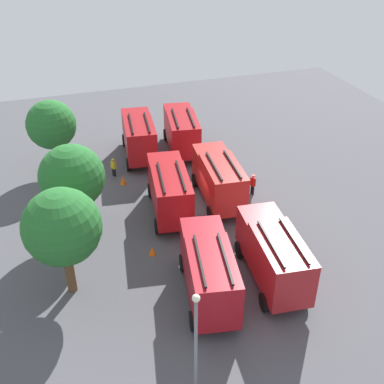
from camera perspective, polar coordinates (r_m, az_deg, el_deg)
The scene contains 15 objects.
ground_plane at distance 36.59m, azimuth 0.00°, elevation -1.86°, with size 55.68×55.68×0.00m, color #4C4C51.
fire_truck_0 at distance 29.18m, azimuth 9.64°, elevation -7.18°, with size 7.41×3.36×3.88m.
fire_truck_1 at distance 36.25m, azimuth 3.19°, elevation 1.73°, with size 7.39×3.28×3.88m.
fire_truck_2 at distance 43.88m, azimuth -1.26°, elevation 7.39°, with size 7.50×3.67×3.88m.
fire_truck_3 at distance 27.66m, azimuth 2.00°, elevation -9.20°, with size 7.53×3.81×3.88m.
fire_truck_4 at distance 34.81m, azimuth -2.70°, elevation 0.37°, with size 7.47×3.58×3.88m.
fire_truck_5 at distance 43.07m, azimuth -6.35°, elevation 6.71°, with size 7.44×3.46×3.88m.
firefighter_0 at distance 40.83m, azimuth -9.32°, elevation 2.99°, with size 0.48×0.42×1.60m.
firefighter_1 at distance 38.04m, azimuth 7.25°, elevation 1.00°, with size 0.47×0.33×1.72m.
tree_0 at distance 27.54m, azimuth -15.21°, elevation -4.08°, with size 4.46×4.46×6.92m.
tree_1 at distance 32.45m, azimuth -14.10°, elevation 1.73°, with size 4.36×4.36×6.75m.
tree_2 at distance 41.35m, azimuth -16.41°, elevation 7.66°, with size 4.08×4.08×6.32m.
traffic_cone_0 at distance 39.78m, azimuth -8.22°, elevation 1.40°, with size 0.51×0.51×0.73m, color #F2600C.
traffic_cone_1 at distance 31.99m, azimuth -4.76°, elevation -6.96°, with size 0.45×0.45×0.64m, color #F2600C.
lamppost at distance 22.04m, azimuth 0.46°, elevation -17.01°, with size 0.36×0.36×6.29m.
Camera 1 is at (-28.92, 9.50, 20.31)m, focal length 44.81 mm.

